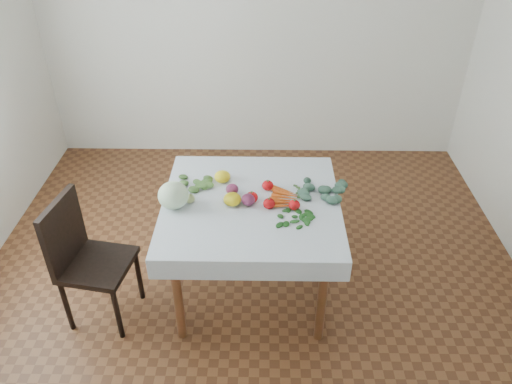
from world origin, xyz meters
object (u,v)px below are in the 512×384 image
cabbage (173,195)px  table (251,214)px  carrot_bunch (285,197)px  chair (83,254)px  heirloom_back (222,177)px

cabbage → table: bearing=7.4°
table → cabbage: bearing=-172.6°
carrot_bunch → cabbage: bearing=-172.5°
chair → carrot_bunch: chair is taller
table → carrot_bunch: carrot_bunch is taller
chair → heirloom_back: chair is taller
table → chair: chair is taller
heirloom_back → carrot_bunch: bearing=-25.9°
chair → table: bearing=12.9°
heirloom_back → carrot_bunch: (0.41, -0.20, -0.02)m
heirloom_back → carrot_bunch: size_ratio=0.44×
carrot_bunch → table: bearing=-172.2°
cabbage → carrot_bunch: 0.71m
chair → carrot_bunch: size_ratio=3.57×
chair → cabbage: (0.57, 0.18, 0.33)m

